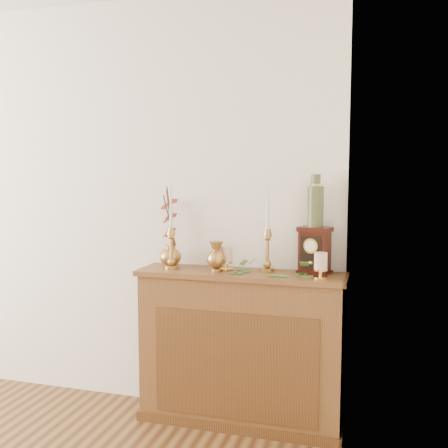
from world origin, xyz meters
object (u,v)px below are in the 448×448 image
(candlestick_center, at_px, (267,243))
(mantel_clock, at_px, (314,251))
(ceramic_vase, at_px, (315,203))
(candlestick_left, at_px, (171,241))
(ginger_jar, at_px, (170,230))
(bud_vase, at_px, (216,257))

(candlestick_center, relative_size, mantel_clock, 1.92)
(candlestick_center, xyz_separation_m, ceramic_vase, (0.27, 0.02, 0.24))
(candlestick_left, height_order, ginger_jar, candlestick_left)
(candlestick_left, xyz_separation_m, ceramic_vase, (0.85, 0.11, 0.24))
(candlestick_left, distance_m, ceramic_vase, 0.89)
(ginger_jar, bearing_deg, candlestick_left, -65.57)
(candlestick_left, relative_size, mantel_clock, 1.90)
(candlestick_left, xyz_separation_m, ginger_jar, (-0.05, 0.10, 0.06))
(candlestick_left, height_order, candlestick_center, candlestick_center)
(bud_vase, bearing_deg, mantel_clock, 12.37)
(candlestick_left, relative_size, ceramic_vase, 1.69)
(mantel_clock, xyz_separation_m, ceramic_vase, (0.00, 0.00, 0.27))
(mantel_clock, distance_m, ceramic_vase, 0.27)
(bud_vase, xyz_separation_m, ginger_jar, (-0.34, 0.12, 0.13))
(ginger_jar, distance_m, ceramic_vase, 0.92)
(bud_vase, relative_size, mantel_clock, 0.67)
(candlestick_left, bearing_deg, ginger_jar, 114.43)
(candlestick_left, height_order, bud_vase, candlestick_left)
(candlestick_center, height_order, ceramic_vase, ceramic_vase)
(bud_vase, height_order, mantel_clock, mantel_clock)
(candlestick_center, distance_m, bud_vase, 0.31)
(candlestick_center, height_order, bud_vase, candlestick_center)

